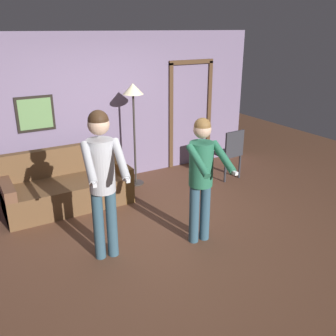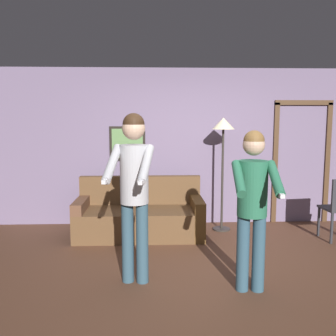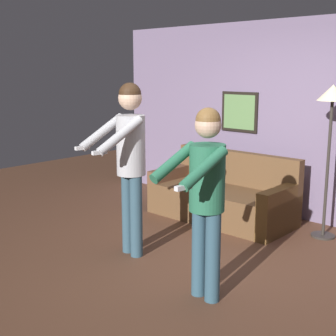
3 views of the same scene
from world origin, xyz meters
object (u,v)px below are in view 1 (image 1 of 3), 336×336
couch (67,188)px  person_standing_right (202,170)px  dining_chair_distant (230,151)px  torchiere_lamp (133,100)px  person_standing_left (102,172)px

couch → person_standing_right: 2.39m
couch → dining_chair_distant: bearing=-7.8°
torchiere_lamp → dining_chair_distant: torchiere_lamp is taller
couch → person_standing_right: size_ratio=1.15×
person_standing_right → torchiere_lamp: bearing=87.3°
couch → person_standing_right: bearing=-58.2°
couch → dining_chair_distant: (2.91, -0.40, 0.25)m
dining_chair_distant → person_standing_left: bearing=-156.3°
person_standing_left → person_standing_right: 1.23m
person_standing_right → dining_chair_distant: bearing=41.9°
couch → person_standing_left: (0.00, -1.68, 0.84)m
person_standing_right → couch: bearing=121.8°
person_standing_left → dining_chair_distant: size_ratio=1.96×
person_standing_left → dining_chair_distant: bearing=23.7°
person_standing_left → person_standing_right: person_standing_left is taller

